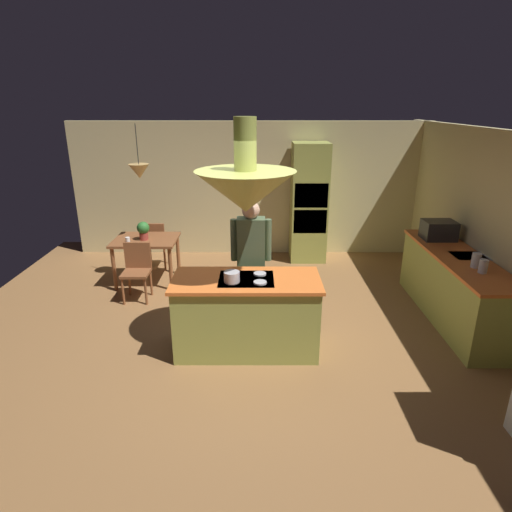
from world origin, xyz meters
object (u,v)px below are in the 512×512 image
at_px(microwave_on_counter, 440,230).
at_px(chair_facing_island, 138,267).
at_px(dining_table, 147,245).
at_px(potted_plant_on_table, 144,230).
at_px(canister_sugar, 477,261).
at_px(kitchen_island, 248,314).
at_px(oven_tower, 310,203).
at_px(cooking_pot_on_cooktop, 233,277).
at_px(person_at_island, 252,256).
at_px(canister_flour, 485,266).
at_px(cup_on_table, 129,240).
at_px(chair_by_back_wall, 156,242).

bearing_deg(microwave_on_counter, chair_facing_island, -179.18).
bearing_deg(microwave_on_counter, dining_table, 172.91).
height_order(potted_plant_on_table, canister_sugar, canister_sugar).
bearing_deg(kitchen_island, oven_tower, 71.27).
distance_m(dining_table, microwave_on_counter, 4.59).
distance_m(potted_plant_on_table, cooking_pot_on_cooktop, 2.68).
bearing_deg(dining_table, person_at_island, -39.36).
height_order(canister_flour, cooking_pot_on_cooktop, canister_flour).
relative_size(cup_on_table, microwave_on_counter, 0.20).
bearing_deg(potted_plant_on_table, cup_on_table, -144.17).
relative_size(chair_by_back_wall, canister_sugar, 4.68).
height_order(person_at_island, potted_plant_on_table, person_at_island).
distance_m(person_at_island, microwave_on_counter, 2.93).
bearing_deg(chair_by_back_wall, kitchen_island, 121.91).
bearing_deg(canister_sugar, canister_flour, -90.00).
bearing_deg(oven_tower, potted_plant_on_table, -157.07).
height_order(person_at_island, canister_sugar, person_at_island).
distance_m(kitchen_island, microwave_on_counter, 3.28).
bearing_deg(canister_sugar, kitchen_island, -172.63).
bearing_deg(canister_sugar, cup_on_table, 162.23).
distance_m(dining_table, canister_sugar, 4.87).
relative_size(canister_flour, microwave_on_counter, 0.37).
bearing_deg(chair_facing_island, potted_plant_on_table, 90.99).
bearing_deg(person_at_island, kitchen_island, -94.18).
distance_m(oven_tower, canister_flour, 3.52).
xyz_separation_m(oven_tower, cooking_pot_on_cooktop, (-1.26, -3.37, -0.08)).
xyz_separation_m(person_at_island, cooking_pot_on_cooktop, (-0.21, -0.80, 0.03)).
bearing_deg(person_at_island, microwave_on_counter, 17.31).
relative_size(kitchen_island, canister_flour, 10.34).
xyz_separation_m(chair_facing_island, potted_plant_on_table, (-0.01, 0.58, 0.42)).
distance_m(dining_table, person_at_island, 2.29).
bearing_deg(canister_sugar, chair_by_back_wall, 152.51).
bearing_deg(person_at_island, chair_by_back_wall, 130.27).
bearing_deg(microwave_on_counter, canister_sugar, -90.00).
bearing_deg(potted_plant_on_table, oven_tower, 22.93).
xyz_separation_m(canister_flour, cooking_pot_on_cooktop, (-3.00, -0.32, -0.00)).
bearing_deg(dining_table, chair_facing_island, -90.00).
relative_size(kitchen_island, potted_plant_on_table, 5.79).
xyz_separation_m(cup_on_table, cooking_pot_on_cooktop, (1.77, -2.03, 0.21)).
bearing_deg(potted_plant_on_table, canister_sugar, -20.34).
bearing_deg(canister_flour, canister_sugar, 90.00).
bearing_deg(microwave_on_counter, potted_plant_on_table, 173.49).
distance_m(potted_plant_on_table, cup_on_table, 0.30).
height_order(chair_facing_island, potted_plant_on_table, potted_plant_on_table).
xyz_separation_m(person_at_island, chair_facing_island, (-1.75, 0.80, -0.48)).
distance_m(kitchen_island, oven_tower, 3.48).
bearing_deg(cup_on_table, kitchen_island, -44.49).
distance_m(chair_facing_island, cup_on_table, 0.57).
height_order(dining_table, potted_plant_on_table, potted_plant_on_table).
bearing_deg(person_at_island, cup_on_table, 148.12).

